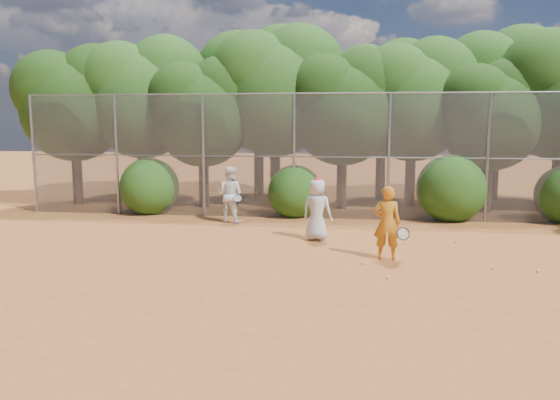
# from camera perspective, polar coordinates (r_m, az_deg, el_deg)

# --- Properties ---
(ground) EXTENTS (80.00, 80.00, 0.00)m
(ground) POSITION_cam_1_polar(r_m,az_deg,el_deg) (11.94, 3.24, -7.07)
(ground) COLOR #A25524
(ground) RESTS_ON ground
(fence_back) EXTENTS (20.05, 0.09, 4.03)m
(fence_back) POSITION_cam_1_polar(r_m,az_deg,el_deg) (17.54, 4.35, 4.68)
(fence_back) COLOR gray
(fence_back) RESTS_ON ground
(tree_0) EXTENTS (4.38, 3.81, 6.00)m
(tree_0) POSITION_cam_1_polar(r_m,az_deg,el_deg) (22.07, -20.62, 9.82)
(tree_0) COLOR black
(tree_0) RESTS_ON ground
(tree_1) EXTENTS (4.64, 4.03, 6.35)m
(tree_1) POSITION_cam_1_polar(r_m,az_deg,el_deg) (21.50, -14.01, 10.77)
(tree_1) COLOR black
(tree_1) RESTS_ON ground
(tree_2) EXTENTS (3.99, 3.47, 5.47)m
(tree_2) POSITION_cam_1_polar(r_m,az_deg,el_deg) (20.03, -7.95, 9.47)
(tree_2) COLOR black
(tree_2) RESTS_ON ground
(tree_3) EXTENTS (4.89, 4.26, 6.70)m
(tree_3) POSITION_cam_1_polar(r_m,az_deg,el_deg) (20.55, -0.32, 11.79)
(tree_3) COLOR black
(tree_3) RESTS_ON ground
(tree_4) EXTENTS (4.19, 3.64, 5.73)m
(tree_4) POSITION_cam_1_polar(r_m,az_deg,el_deg) (19.73, 6.74, 10.02)
(tree_4) COLOR black
(tree_4) RESTS_ON ground
(tree_5) EXTENTS (4.51, 3.92, 6.17)m
(tree_5) POSITION_cam_1_polar(r_m,az_deg,el_deg) (20.66, 13.87, 10.56)
(tree_5) COLOR black
(tree_5) RESTS_ON ground
(tree_6) EXTENTS (3.86, 3.36, 5.29)m
(tree_6) POSITION_cam_1_polar(r_m,az_deg,el_deg) (20.08, 21.29, 8.65)
(tree_6) COLOR black
(tree_6) RESTS_ON ground
(tree_9) EXTENTS (4.83, 4.20, 6.62)m
(tree_9) POSITION_cam_1_polar(r_m,az_deg,el_deg) (24.01, -14.25, 10.91)
(tree_9) COLOR black
(tree_9) RESTS_ON ground
(tree_10) EXTENTS (5.15, 4.48, 7.06)m
(tree_10) POSITION_cam_1_polar(r_m,az_deg,el_deg) (22.88, -2.09, 12.02)
(tree_10) COLOR black
(tree_10) RESTS_ON ground
(tree_11) EXTENTS (4.64, 4.03, 6.35)m
(tree_11) POSITION_cam_1_polar(r_m,az_deg,el_deg) (22.18, 10.81, 10.79)
(tree_11) COLOR black
(tree_11) RESTS_ON ground
(tree_12) EXTENTS (5.02, 4.37, 6.88)m
(tree_12) POSITION_cam_1_polar(r_m,az_deg,el_deg) (23.48, 21.99, 11.05)
(tree_12) COLOR black
(tree_12) RESTS_ON ground
(bush_0) EXTENTS (2.00, 2.00, 2.00)m
(bush_0) POSITION_cam_1_polar(r_m,az_deg,el_deg) (19.17, -13.48, 1.63)
(bush_0) COLOR #1D4711
(bush_0) RESTS_ON ground
(bush_1) EXTENTS (1.80, 1.80, 1.80)m
(bush_1) POSITION_cam_1_polar(r_m,az_deg,el_deg) (18.02, 1.56, 1.12)
(bush_1) COLOR #1D4711
(bush_1) RESTS_ON ground
(bush_2) EXTENTS (2.20, 2.20, 2.20)m
(bush_2) POSITION_cam_1_polar(r_m,az_deg,el_deg) (18.18, 17.44, 1.44)
(bush_2) COLOR #1D4711
(bush_2) RESTS_ON ground
(player_yellow) EXTENTS (0.84, 0.53, 1.70)m
(player_yellow) POSITION_cam_1_polar(r_m,az_deg,el_deg) (12.68, 11.12, -2.37)
(player_yellow) COLOR orange
(player_yellow) RESTS_ON ground
(player_teen) EXTENTS (0.93, 0.74, 1.68)m
(player_teen) POSITION_cam_1_polar(r_m,az_deg,el_deg) (14.46, 3.90, -0.98)
(player_teen) COLOR silver
(player_teen) RESTS_ON ground
(player_white) EXTENTS (0.99, 0.87, 1.75)m
(player_white) POSITION_cam_1_polar(r_m,az_deg,el_deg) (17.05, -5.26, 0.59)
(player_white) COLOR white
(player_white) RESTS_ON ground
(ball_0) EXTENTS (0.07, 0.07, 0.07)m
(ball_0) POSITION_cam_1_polar(r_m,az_deg,el_deg) (12.63, 21.36, -6.63)
(ball_0) COLOR #CCD126
(ball_0) RESTS_ON ground
(ball_1) EXTENTS (0.07, 0.07, 0.07)m
(ball_1) POSITION_cam_1_polar(r_m,az_deg,el_deg) (11.31, 11.17, -7.92)
(ball_1) COLOR #CCD126
(ball_1) RESTS_ON ground
(ball_2) EXTENTS (0.07, 0.07, 0.07)m
(ball_2) POSITION_cam_1_polar(r_m,az_deg,el_deg) (12.73, 25.34, -6.75)
(ball_2) COLOR #CCD126
(ball_2) RESTS_ON ground
(ball_3) EXTENTS (0.07, 0.07, 0.07)m
(ball_3) POSITION_cam_1_polar(r_m,az_deg,el_deg) (12.30, 8.63, -6.52)
(ball_3) COLOR #CCD126
(ball_3) RESTS_ON ground
(ball_4) EXTENTS (0.07, 0.07, 0.07)m
(ball_4) POSITION_cam_1_polar(r_m,az_deg,el_deg) (14.98, 17.91, -4.15)
(ball_4) COLOR #CCD126
(ball_4) RESTS_ON ground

